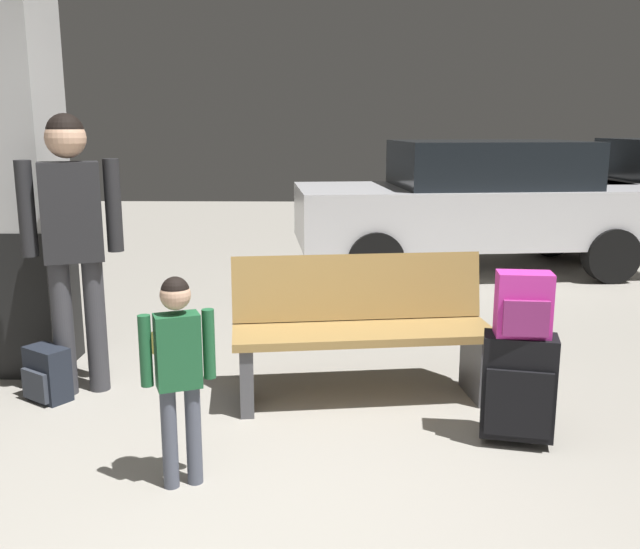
{
  "coord_description": "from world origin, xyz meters",
  "views": [
    {
      "loc": [
        0.33,
        -2.59,
        1.69
      ],
      "look_at": [
        0.26,
        1.3,
        0.85
      ],
      "focal_mm": 38.99,
      "sensor_mm": 36.0,
      "label": 1
    }
  ],
  "objects_px": {
    "adult": "(72,225)",
    "backpack_bright": "(524,305)",
    "backpack_dark_floor": "(47,374)",
    "structural_pillar": "(13,159)",
    "parked_car_near": "(477,202)",
    "child": "(178,360)",
    "suitcase": "(518,387)",
    "bench": "(362,330)"
  },
  "relations": [
    {
      "from": "child",
      "to": "parked_car_near",
      "type": "height_order",
      "value": "parked_car_near"
    },
    {
      "from": "bench",
      "to": "structural_pillar",
      "type": "bearing_deg",
      "value": 167.21
    },
    {
      "from": "backpack_bright",
      "to": "child",
      "type": "xyz_separation_m",
      "value": [
        -1.71,
        -0.48,
        -0.14
      ]
    },
    {
      "from": "backpack_bright",
      "to": "parked_car_near",
      "type": "height_order",
      "value": "parked_car_near"
    },
    {
      "from": "backpack_bright",
      "to": "parked_car_near",
      "type": "bearing_deg",
      "value": 81.55
    },
    {
      "from": "structural_pillar",
      "to": "backpack_bright",
      "type": "relative_size",
      "value": 8.69
    },
    {
      "from": "backpack_bright",
      "to": "child",
      "type": "height_order",
      "value": "child"
    },
    {
      "from": "backpack_bright",
      "to": "backpack_dark_floor",
      "type": "bearing_deg",
      "value": 168.9
    },
    {
      "from": "structural_pillar",
      "to": "suitcase",
      "type": "distance_m",
      "value": 3.55
    },
    {
      "from": "backpack_dark_floor",
      "to": "structural_pillar",
      "type": "bearing_deg",
      "value": 121.05
    },
    {
      "from": "structural_pillar",
      "to": "suitcase",
      "type": "xyz_separation_m",
      "value": [
        3.15,
        -1.17,
        -1.15
      ]
    },
    {
      "from": "bench",
      "to": "backpack_bright",
      "type": "bearing_deg",
      "value": -38.15
    },
    {
      "from": "adult",
      "to": "backpack_bright",
      "type": "bearing_deg",
      "value": -14.87
    },
    {
      "from": "adult",
      "to": "backpack_dark_floor",
      "type": "height_order",
      "value": "adult"
    },
    {
      "from": "structural_pillar",
      "to": "backpack_bright",
      "type": "height_order",
      "value": "structural_pillar"
    },
    {
      "from": "structural_pillar",
      "to": "suitcase",
      "type": "height_order",
      "value": "structural_pillar"
    },
    {
      "from": "backpack_bright",
      "to": "adult",
      "type": "height_order",
      "value": "adult"
    },
    {
      "from": "structural_pillar",
      "to": "parked_car_near",
      "type": "bearing_deg",
      "value": 41.85
    },
    {
      "from": "parked_car_near",
      "to": "suitcase",
      "type": "bearing_deg",
      "value": -98.46
    },
    {
      "from": "structural_pillar",
      "to": "parked_car_near",
      "type": "height_order",
      "value": "structural_pillar"
    },
    {
      "from": "structural_pillar",
      "to": "backpack_dark_floor",
      "type": "xyz_separation_m",
      "value": [
        0.38,
        -0.63,
        -1.3
      ]
    },
    {
      "from": "backpack_dark_floor",
      "to": "parked_car_near",
      "type": "distance_m",
      "value": 5.38
    },
    {
      "from": "suitcase",
      "to": "backpack_dark_floor",
      "type": "height_order",
      "value": "suitcase"
    },
    {
      "from": "adult",
      "to": "backpack_dark_floor",
      "type": "relative_size",
      "value": 5.17
    },
    {
      "from": "parked_car_near",
      "to": "bench",
      "type": "bearing_deg",
      "value": -110.69
    },
    {
      "from": "structural_pillar",
      "to": "adult",
      "type": "distance_m",
      "value": 0.82
    },
    {
      "from": "suitcase",
      "to": "backpack_dark_floor",
      "type": "relative_size",
      "value": 1.78
    },
    {
      "from": "structural_pillar",
      "to": "suitcase",
      "type": "bearing_deg",
      "value": -20.36
    },
    {
      "from": "child",
      "to": "backpack_dark_floor",
      "type": "height_order",
      "value": "child"
    },
    {
      "from": "parked_car_near",
      "to": "adult",
      "type": "bearing_deg",
      "value": -130.0
    },
    {
      "from": "bench",
      "to": "backpack_dark_floor",
      "type": "relative_size",
      "value": 4.87
    },
    {
      "from": "structural_pillar",
      "to": "parked_car_near",
      "type": "relative_size",
      "value": 0.69
    },
    {
      "from": "suitcase",
      "to": "child",
      "type": "relative_size",
      "value": 0.59
    },
    {
      "from": "structural_pillar",
      "to": "parked_car_near",
      "type": "xyz_separation_m",
      "value": [
        3.84,
        3.44,
        -0.66
      ]
    },
    {
      "from": "adult",
      "to": "parked_car_near",
      "type": "xyz_separation_m",
      "value": [
        3.29,
        3.92,
        -0.28
      ]
    },
    {
      "from": "backpack_dark_floor",
      "to": "suitcase",
      "type": "bearing_deg",
      "value": -11.09
    },
    {
      "from": "bench",
      "to": "child",
      "type": "bearing_deg",
      "value": -128.52
    },
    {
      "from": "backpack_dark_floor",
      "to": "bench",
      "type": "bearing_deg",
      "value": 2.77
    },
    {
      "from": "suitcase",
      "to": "parked_car_near",
      "type": "bearing_deg",
      "value": 81.54
    },
    {
      "from": "suitcase",
      "to": "child",
      "type": "height_order",
      "value": "child"
    },
    {
      "from": "bench",
      "to": "parked_car_near",
      "type": "xyz_separation_m",
      "value": [
        1.5,
        3.97,
        0.36
      ]
    },
    {
      "from": "backpack_dark_floor",
      "to": "parked_car_near",
      "type": "height_order",
      "value": "parked_car_near"
    }
  ]
}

